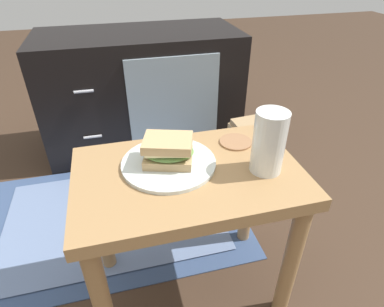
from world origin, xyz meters
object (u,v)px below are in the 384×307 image
sandwich_front (168,150)px  beer_glass (269,143)px  tv_cabinet (143,91)px  paper_bag (254,155)px  coaster (236,142)px  plate (169,163)px

sandwich_front → beer_glass: (0.23, -0.08, 0.03)m
beer_glass → tv_cabinet: bearing=101.0°
tv_cabinet → sandwich_front: tv_cabinet is taller
beer_glass → paper_bag: beer_glass is taller
paper_bag → sandwich_front: bearing=-137.8°
paper_bag → coaster: bearing=-124.9°
sandwich_front → beer_glass: 0.24m
sandwich_front → beer_glass: beer_glass is taller
beer_glass → coaster: size_ratio=1.74×
plate → beer_glass: (0.23, -0.08, 0.07)m
paper_bag → beer_glass: bearing=-114.0°
tv_cabinet → paper_bag: size_ratio=2.95×
tv_cabinet → beer_glass: beer_glass is taller
sandwich_front → tv_cabinet: bearing=87.9°
tv_cabinet → beer_glass: 1.04m
beer_glass → plate: bearing=160.8°
beer_glass → paper_bag: 0.64m
plate → sandwich_front: sandwich_front is taller
plate → coaster: 0.21m
sandwich_front → paper_bag: sandwich_front is taller
plate → tv_cabinet: bearing=87.9°
sandwich_front → coaster: bearing=16.0°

